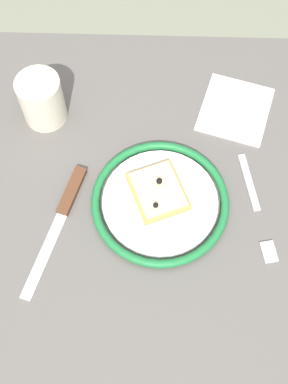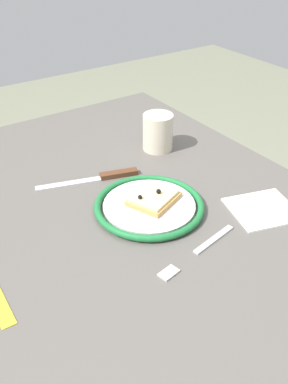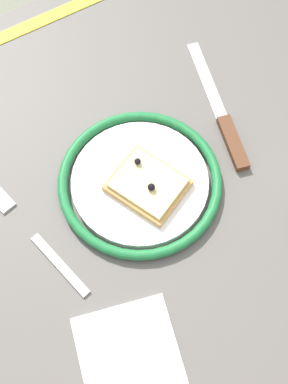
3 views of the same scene
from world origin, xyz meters
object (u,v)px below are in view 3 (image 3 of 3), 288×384
Objects in this scene: fork at (38,240)px; napkin at (130,359)px; dining_table at (165,192)px; pizza_slice_near at (148,184)px; knife at (225,125)px; plate at (140,182)px; measuring_tape at (54,15)px.

napkin is at bearing -82.83° from fork.
napkin is (-0.19, -0.21, 0.10)m from dining_table.
pizza_slice_near is 0.17m from fork.
knife is 0.36m from napkin.
napkin is at bearing -124.93° from plate.
pizza_slice_near is at bearing -154.52° from dining_table.
knife is 0.35m from measuring_tape.
measuring_tape reaches higher than dining_table.
knife is at bearing 35.31° from napkin.
knife is at bearing 5.02° from plate.
napkin is (-0.30, -0.21, -0.00)m from knife.
pizza_slice_near is 0.61× the size of fork.
knife reaches higher than napkin.
plate is 0.99× the size of knife.
fork is 1.50× the size of napkin.
plate is 1.73× the size of napkin.
dining_table is 7.80× the size of napkin.
plate is 0.16m from fork.
pizza_slice_near is at bearing -169.67° from knife.
measuring_tape is 2.67× the size of napkin.
pizza_slice_near reaches higher than measuring_tape.
measuring_tape is (-0.11, 0.33, -0.00)m from knife.
knife reaches higher than fork.
pizza_slice_near is at bearing -5.76° from fork.
napkin reaches higher than dining_table.
napkin is (-0.18, -0.54, 0.00)m from measuring_tape.
pizza_slice_near is 0.23m from napkin.
napkin is at bearing -144.69° from knife.
dining_table is 4.44× the size of knife.
dining_table is 8.57× the size of pizza_slice_near.
knife reaches higher than dining_table.
measuring_tape is at bearing 108.95° from knife.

